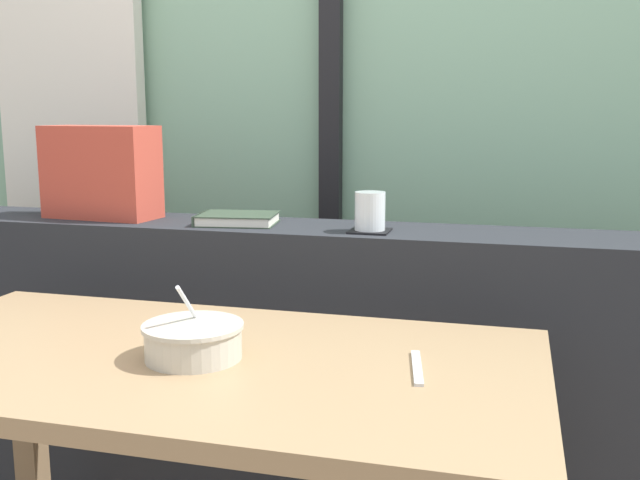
% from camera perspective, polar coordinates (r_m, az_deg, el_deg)
% --- Properties ---
extents(outdoor_backdrop, '(4.80, 0.08, 2.80)m').
position_cam_1_polar(outdoor_backdrop, '(2.53, 2.46, 15.57)').
color(outdoor_backdrop, '#84B293').
rests_on(outdoor_backdrop, ground).
extents(curtain_left_panel, '(0.56, 0.06, 2.50)m').
position_cam_1_polar(curtain_left_panel, '(2.83, -18.91, 11.42)').
color(curtain_left_panel, silver).
rests_on(curtain_left_panel, ground).
extents(window_divider_post, '(0.07, 0.05, 2.60)m').
position_cam_1_polar(window_divider_post, '(2.47, 0.85, 13.39)').
color(window_divider_post, black).
rests_on(window_divider_post, ground).
extents(dark_console_ledge, '(2.80, 0.28, 0.86)m').
position_cam_1_polar(dark_console_ledge, '(2.05, -1.60, -10.79)').
color(dark_console_ledge, '#23262B').
rests_on(dark_console_ledge, ground).
extents(breakfast_table, '(1.29, 0.67, 0.71)m').
position_cam_1_polar(breakfast_table, '(1.44, -9.64, -12.72)').
color(breakfast_table, '#826849').
rests_on(breakfast_table, ground).
extents(coaster_square, '(0.10, 0.10, 0.00)m').
position_cam_1_polar(coaster_square, '(1.84, 3.91, 0.71)').
color(coaster_square, black).
rests_on(coaster_square, dark_console_ledge).
extents(juice_glass, '(0.08, 0.08, 0.10)m').
position_cam_1_polar(juice_glass, '(1.84, 3.92, 2.16)').
color(juice_glass, white).
rests_on(juice_glass, coaster_square).
extents(closed_book, '(0.23, 0.18, 0.03)m').
position_cam_1_polar(closed_book, '(1.98, -6.52, 1.66)').
color(closed_book, '#334233').
rests_on(closed_book, dark_console_ledge).
extents(throw_pillow, '(0.33, 0.17, 0.26)m').
position_cam_1_polar(throw_pillow, '(2.16, -16.71, 5.10)').
color(throw_pillow, '#B74233').
rests_on(throw_pillow, dark_console_ledge).
extents(soup_bowl, '(0.19, 0.19, 0.15)m').
position_cam_1_polar(soup_bowl, '(1.38, -9.86, -7.76)').
color(soup_bowl, '#BCB7A8').
rests_on(soup_bowl, breakfast_table).
extents(fork_utensil, '(0.04, 0.17, 0.01)m').
position_cam_1_polar(fork_utensil, '(1.32, 7.59, -9.84)').
color(fork_utensil, silver).
rests_on(fork_utensil, breakfast_table).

